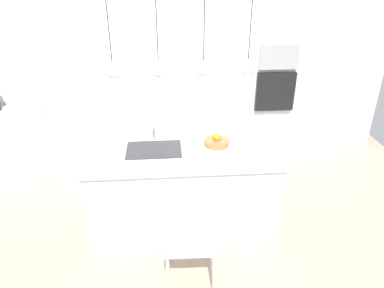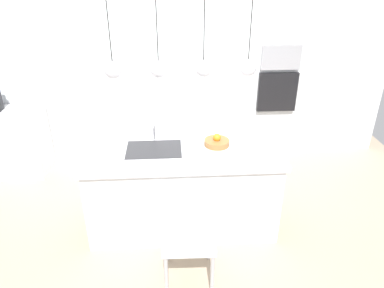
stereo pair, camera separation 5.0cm
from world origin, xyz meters
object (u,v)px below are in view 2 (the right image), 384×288
(fruit_bowl, at_px, (217,142))
(oven, at_px, (277,92))
(microwave, at_px, (281,57))
(chair_near, at_px, (189,238))

(fruit_bowl, height_order, oven, oven)
(microwave, distance_m, oven, 0.50)
(oven, xyz_separation_m, chair_near, (-1.40, -2.42, -0.48))
(microwave, bearing_deg, oven, 0.00)
(microwave, bearing_deg, chair_near, -120.02)
(fruit_bowl, distance_m, microwave, 1.92)
(microwave, xyz_separation_m, oven, (0.00, 0.00, -0.50))
(oven, distance_m, chair_near, 2.84)
(fruit_bowl, xyz_separation_m, oven, (1.06, 1.52, -0.01))
(fruit_bowl, xyz_separation_m, microwave, (1.06, 1.52, 0.49))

